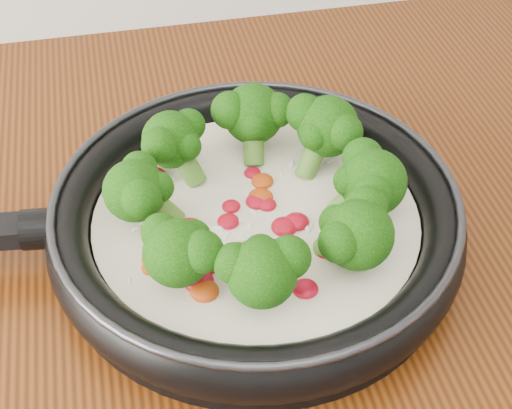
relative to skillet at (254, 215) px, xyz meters
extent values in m
cylinder|color=black|center=(0.00, 0.00, -0.03)|extent=(0.38, 0.38, 0.01)
torus|color=black|center=(0.00, 0.00, -0.01)|extent=(0.40, 0.40, 0.04)
torus|color=#2D2D33|center=(0.00, 0.00, 0.02)|extent=(0.39, 0.39, 0.01)
cylinder|color=black|center=(-0.18, 0.02, 0.00)|extent=(0.04, 0.04, 0.04)
cylinder|color=white|center=(0.00, 0.00, -0.01)|extent=(0.31, 0.31, 0.02)
ellipsoid|color=#AD081A|center=(-0.08, 0.07, 0.00)|extent=(0.03, 0.03, 0.01)
ellipsoid|color=#AD081A|center=(0.07, -0.04, 0.00)|extent=(0.02, 0.02, 0.01)
ellipsoid|color=#BB3B0C|center=(-0.09, -0.04, 0.00)|extent=(0.02, 0.02, 0.01)
ellipsoid|color=#AD081A|center=(-0.02, 0.00, 0.00)|extent=(0.02, 0.02, 0.01)
ellipsoid|color=#AD081A|center=(0.03, -0.02, 0.00)|extent=(0.03, 0.03, 0.01)
ellipsoid|color=#BB3B0C|center=(0.02, 0.04, 0.00)|extent=(0.03, 0.03, 0.01)
ellipsoid|color=#AD081A|center=(0.01, 0.02, 0.00)|extent=(0.03, 0.03, 0.01)
ellipsoid|color=#AD081A|center=(-0.06, -0.07, 0.00)|extent=(0.03, 0.03, 0.01)
ellipsoid|color=#BB3B0C|center=(0.01, 0.02, 0.00)|extent=(0.02, 0.02, 0.01)
ellipsoid|color=#AD081A|center=(0.08, -0.03, 0.00)|extent=(0.02, 0.02, 0.01)
ellipsoid|color=#AD081A|center=(0.05, -0.06, 0.00)|extent=(0.02, 0.02, 0.01)
ellipsoid|color=#BB3B0C|center=(0.07, -0.05, 0.00)|extent=(0.02, 0.02, 0.01)
ellipsoid|color=#AD081A|center=(0.02, -0.02, 0.00)|extent=(0.03, 0.03, 0.01)
ellipsoid|color=#AD081A|center=(-0.02, 0.01, 0.00)|extent=(0.02, 0.02, 0.01)
ellipsoid|color=#BB3B0C|center=(-0.06, -0.08, 0.00)|extent=(0.03, 0.03, 0.01)
ellipsoid|color=#AD081A|center=(-0.02, -0.04, 0.00)|extent=(0.02, 0.02, 0.01)
ellipsoid|color=#AD081A|center=(-0.05, -0.05, 0.00)|extent=(0.03, 0.03, 0.01)
ellipsoid|color=#BB3B0C|center=(0.08, 0.08, 0.00)|extent=(0.02, 0.02, 0.01)
ellipsoid|color=#AD081A|center=(-0.06, -0.01, 0.00)|extent=(0.04, 0.04, 0.01)
ellipsoid|color=#AD081A|center=(0.01, 0.05, 0.00)|extent=(0.02, 0.02, 0.01)
ellipsoid|color=#BB3B0C|center=(-0.09, -0.03, 0.00)|extent=(0.04, 0.04, 0.01)
ellipsoid|color=#AD081A|center=(0.01, 0.01, 0.00)|extent=(0.02, 0.02, 0.01)
ellipsoid|color=#AD081A|center=(0.02, -0.09, 0.00)|extent=(0.03, 0.03, 0.01)
ellipsoid|color=white|center=(-0.01, -0.08, 0.00)|extent=(0.01, 0.01, 0.00)
ellipsoid|color=white|center=(-0.02, -0.07, 0.00)|extent=(0.01, 0.01, 0.00)
ellipsoid|color=white|center=(-0.06, 0.00, 0.00)|extent=(0.01, 0.01, 0.00)
ellipsoid|color=white|center=(0.04, -0.02, 0.00)|extent=(0.01, 0.01, 0.00)
ellipsoid|color=white|center=(-0.01, -0.01, 0.00)|extent=(0.01, 0.01, 0.00)
ellipsoid|color=white|center=(0.01, 0.01, 0.00)|extent=(0.01, 0.01, 0.00)
ellipsoid|color=white|center=(0.03, -0.01, 0.00)|extent=(0.01, 0.01, 0.00)
ellipsoid|color=white|center=(-0.02, 0.00, 0.00)|extent=(0.01, 0.01, 0.00)
ellipsoid|color=white|center=(-0.02, -0.03, 0.00)|extent=(0.01, 0.01, 0.00)
ellipsoid|color=white|center=(0.09, 0.06, 0.00)|extent=(0.01, 0.01, 0.00)
ellipsoid|color=white|center=(-0.03, -0.02, 0.00)|extent=(0.01, 0.01, 0.00)
ellipsoid|color=white|center=(-0.07, -0.02, 0.00)|extent=(0.01, 0.01, 0.00)
ellipsoid|color=white|center=(0.00, 0.00, 0.00)|extent=(0.01, 0.01, 0.00)
ellipsoid|color=white|center=(0.04, 0.05, 0.00)|extent=(0.01, 0.01, 0.00)
ellipsoid|color=white|center=(0.00, 0.03, 0.00)|extent=(0.01, 0.01, 0.00)
ellipsoid|color=white|center=(-0.05, 0.12, 0.00)|extent=(0.01, 0.01, 0.00)
ellipsoid|color=white|center=(-0.10, 0.00, 0.00)|extent=(0.01, 0.01, 0.00)
ellipsoid|color=white|center=(-0.07, 0.05, 0.00)|extent=(0.01, 0.01, 0.00)
ellipsoid|color=white|center=(0.04, -0.03, 0.00)|extent=(0.00, 0.01, 0.00)
ellipsoid|color=white|center=(-0.07, 0.06, 0.00)|extent=(0.01, 0.01, 0.00)
ellipsoid|color=white|center=(-0.03, -0.01, 0.00)|extent=(0.01, 0.01, 0.00)
ellipsoid|color=white|center=(0.07, -0.05, 0.00)|extent=(0.01, 0.01, 0.00)
ellipsoid|color=white|center=(0.05, 0.06, 0.00)|extent=(0.01, 0.01, 0.00)
ellipsoid|color=white|center=(0.11, 0.00, 0.00)|extent=(0.01, 0.01, 0.00)
ellipsoid|color=white|center=(-0.03, -0.03, 0.00)|extent=(0.01, 0.01, 0.00)
ellipsoid|color=white|center=(-0.11, -0.05, 0.00)|extent=(0.01, 0.01, 0.00)
cylinder|color=#598C2E|center=(0.08, -0.01, 0.01)|extent=(0.04, 0.02, 0.04)
sphere|color=black|center=(0.10, -0.02, 0.03)|extent=(0.06, 0.06, 0.06)
sphere|color=black|center=(0.10, 0.00, 0.04)|extent=(0.04, 0.04, 0.04)
sphere|color=black|center=(0.09, -0.04, 0.04)|extent=(0.04, 0.04, 0.03)
sphere|color=black|center=(0.08, -0.01, 0.04)|extent=(0.03, 0.03, 0.03)
cylinder|color=#598C2E|center=(0.07, 0.05, 0.02)|extent=(0.04, 0.04, 0.04)
sphere|color=black|center=(0.08, 0.06, 0.04)|extent=(0.06, 0.06, 0.06)
sphere|color=black|center=(0.06, 0.07, 0.05)|extent=(0.04, 0.04, 0.04)
sphere|color=black|center=(0.09, 0.04, 0.04)|extent=(0.04, 0.04, 0.03)
sphere|color=black|center=(0.07, 0.05, 0.04)|extent=(0.03, 0.03, 0.03)
cylinder|color=#598C2E|center=(0.02, 0.08, 0.02)|extent=(0.03, 0.04, 0.04)
sphere|color=black|center=(0.02, 0.10, 0.04)|extent=(0.06, 0.06, 0.06)
sphere|color=black|center=(0.00, 0.10, 0.04)|extent=(0.04, 0.04, 0.04)
sphere|color=black|center=(0.04, 0.09, 0.04)|extent=(0.04, 0.04, 0.03)
sphere|color=black|center=(0.02, 0.08, 0.04)|extent=(0.03, 0.03, 0.03)
cylinder|color=#598C2E|center=(-0.05, 0.06, 0.01)|extent=(0.04, 0.04, 0.04)
sphere|color=black|center=(-0.06, 0.08, 0.03)|extent=(0.06, 0.06, 0.05)
sphere|color=black|center=(-0.07, 0.06, 0.04)|extent=(0.04, 0.04, 0.03)
sphere|color=black|center=(-0.04, 0.09, 0.04)|extent=(0.03, 0.03, 0.03)
sphere|color=black|center=(-0.05, 0.06, 0.04)|extent=(0.03, 0.03, 0.03)
cylinder|color=#598C2E|center=(-0.08, 0.01, 0.02)|extent=(0.04, 0.02, 0.04)
sphere|color=black|center=(-0.10, 0.01, 0.04)|extent=(0.06, 0.06, 0.05)
sphere|color=black|center=(-0.09, -0.01, 0.05)|extent=(0.04, 0.04, 0.03)
sphere|color=black|center=(-0.09, 0.03, 0.04)|extent=(0.03, 0.03, 0.03)
sphere|color=black|center=(-0.08, 0.01, 0.04)|extent=(0.03, 0.03, 0.03)
cylinder|color=#598C2E|center=(-0.06, -0.05, 0.02)|extent=(0.04, 0.04, 0.04)
sphere|color=black|center=(-0.07, -0.07, 0.04)|extent=(0.06, 0.06, 0.05)
sphere|color=black|center=(-0.06, -0.08, 0.04)|extent=(0.04, 0.04, 0.03)
sphere|color=black|center=(-0.08, -0.05, 0.04)|extent=(0.03, 0.03, 0.03)
sphere|color=black|center=(-0.06, -0.05, 0.04)|extent=(0.03, 0.03, 0.03)
cylinder|color=#598C2E|center=(-0.01, -0.08, 0.01)|extent=(0.02, 0.04, 0.04)
sphere|color=black|center=(-0.01, -0.10, 0.03)|extent=(0.06, 0.06, 0.05)
sphere|color=black|center=(0.01, -0.09, 0.04)|extent=(0.04, 0.04, 0.03)
sphere|color=black|center=(-0.03, -0.09, 0.04)|extent=(0.03, 0.03, 0.03)
sphere|color=black|center=(-0.01, -0.08, 0.04)|extent=(0.03, 0.03, 0.03)
cylinder|color=#598C2E|center=(0.05, -0.06, 0.01)|extent=(0.04, 0.04, 0.04)
sphere|color=black|center=(0.07, -0.08, 0.03)|extent=(0.06, 0.06, 0.06)
sphere|color=black|center=(0.08, -0.06, 0.04)|extent=(0.04, 0.04, 0.04)
sphere|color=black|center=(0.05, -0.09, 0.04)|extent=(0.04, 0.04, 0.03)
sphere|color=black|center=(0.05, -0.06, 0.04)|extent=(0.03, 0.03, 0.03)
camera|label=1|loc=(-0.10, -0.46, 0.44)|focal=52.34mm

